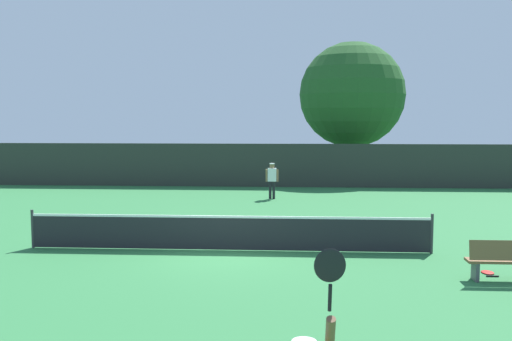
% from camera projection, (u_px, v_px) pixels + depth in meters
% --- Properties ---
extents(ground_plane, '(120.00, 120.00, 0.00)m').
position_uv_depth(ground_plane, '(228.00, 250.00, 15.37)').
color(ground_plane, '#2D723D').
extents(tennis_net, '(11.02, 0.08, 1.07)m').
position_uv_depth(tennis_net, '(228.00, 232.00, 15.33)').
color(tennis_net, '#232328').
rests_on(tennis_net, ground).
extents(perimeter_fence, '(33.53, 0.12, 2.25)m').
position_uv_depth(perimeter_fence, '(257.00, 165.00, 29.31)').
color(perimeter_fence, '#2D332D').
rests_on(perimeter_fence, ground).
extents(player_receiving, '(0.57, 0.23, 1.60)m').
position_uv_depth(player_receiving, '(272.00, 177.00, 24.93)').
color(player_receiving, white).
rests_on(player_receiving, ground).
extents(tennis_ball, '(0.07, 0.07, 0.07)m').
position_uv_depth(tennis_ball, '(161.00, 243.00, 16.07)').
color(tennis_ball, '#CCE033').
rests_on(tennis_ball, ground).
extents(spare_racket, '(0.28, 0.52, 0.04)m').
position_uv_depth(spare_racket, '(488.00, 273.00, 13.11)').
color(spare_racket, black).
rests_on(spare_racket, ground).
extents(courtside_bench, '(1.80, 0.44, 0.95)m').
position_uv_depth(courtside_bench, '(509.00, 260.00, 12.43)').
color(courtside_bench, brown).
rests_on(courtside_bench, ground).
extents(large_tree, '(6.20, 6.20, 8.05)m').
position_uv_depth(large_tree, '(352.00, 95.00, 33.20)').
color(large_tree, brown).
rests_on(large_tree, ground).
extents(parked_car_near, '(2.07, 4.28, 1.69)m').
position_uv_depth(parked_car_near, '(134.00, 163.00, 34.85)').
color(parked_car_near, black).
rests_on(parked_car_near, ground).
extents(parked_car_mid, '(2.06, 4.27, 1.69)m').
position_uv_depth(parked_car_mid, '(210.00, 160.00, 37.16)').
color(parked_car_mid, navy).
rests_on(parked_car_mid, ground).
extents(parked_car_far, '(2.20, 4.33, 1.69)m').
position_uv_depth(parked_car_far, '(287.00, 160.00, 37.43)').
color(parked_car_far, '#B7B7BC').
rests_on(parked_car_far, ground).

